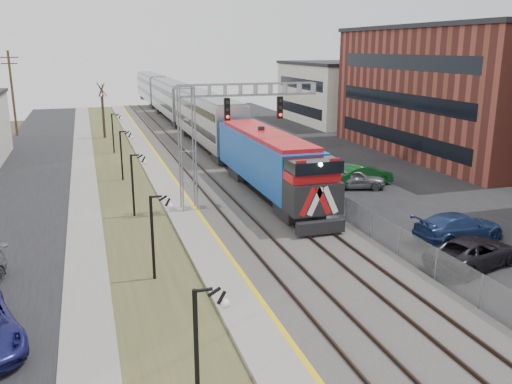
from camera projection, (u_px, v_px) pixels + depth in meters
name	position (u px, v px, depth m)	size (l,w,h in m)	color
street_west	(18.00, 198.00, 38.40)	(7.00, 120.00, 0.04)	black
sidewalk	(84.00, 192.00, 39.70)	(2.00, 120.00, 0.08)	gray
grass_median	(126.00, 189.00, 40.57)	(4.00, 120.00, 0.06)	#434826
platform	(166.00, 185.00, 41.42)	(2.00, 120.00, 0.24)	gray
ballast_bed	(229.00, 181.00, 42.87)	(8.00, 120.00, 0.20)	#595651
parking_lot	(365.00, 172.00, 46.37)	(16.00, 120.00, 0.04)	black
platform_edge	(177.00, 183.00, 41.64)	(0.24, 120.00, 0.01)	gold
track_near	(204.00, 181.00, 42.25)	(1.58, 120.00, 0.15)	#2D2119
track_far	(247.00, 177.00, 43.26)	(1.58, 120.00, 0.15)	#2D2119
train	(181.00, 106.00, 70.35)	(3.00, 85.85, 5.33)	#1449A2
signal_gantry	(214.00, 125.00, 34.19)	(9.00, 1.07, 8.15)	gray
lampposts	(152.00, 237.00, 24.66)	(0.14, 62.14, 4.00)	black
fence	(279.00, 169.00, 43.90)	(0.04, 120.00, 1.60)	gray
bare_trees	(3.00, 152.00, 40.98)	(12.30, 42.30, 5.95)	#382D23
car_lot_c	(473.00, 253.00, 26.22)	(2.38, 5.17, 1.44)	black
car_lot_d	(459.00, 228.00, 29.72)	(2.14, 5.26, 1.53)	navy
car_lot_e	(355.00, 179.00, 40.67)	(1.80, 4.48, 1.53)	slate
car_lot_f	(361.00, 176.00, 41.45)	(1.75, 5.02, 1.65)	#0C3F16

